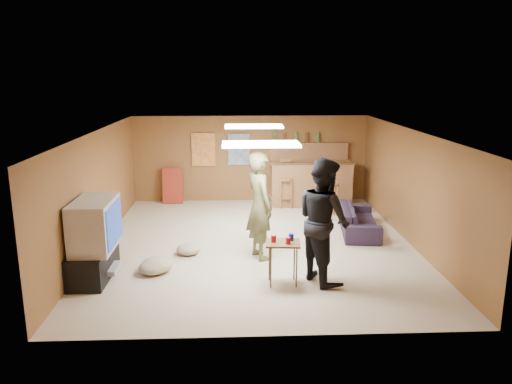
{
  "coord_description": "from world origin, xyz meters",
  "views": [
    {
      "loc": [
        -0.42,
        -9.21,
        3.24
      ],
      "look_at": [
        0.0,
        0.2,
        1.0
      ],
      "focal_mm": 35.0,
      "sensor_mm": 36.0,
      "label": 1
    }
  ],
  "objects_px": {
    "person_olive": "(260,206)",
    "sofa": "(359,219)",
    "tv_body": "(95,224)",
    "bar_counter": "(311,184)",
    "person_black": "(324,220)",
    "tray_table": "(283,263)"
  },
  "relations": [
    {
      "from": "tv_body",
      "to": "person_black",
      "type": "bearing_deg",
      "value": -3.91
    },
    {
      "from": "person_black",
      "to": "bar_counter",
      "type": "bearing_deg",
      "value": -29.99
    },
    {
      "from": "tray_table",
      "to": "tv_body",
      "type": "bearing_deg",
      "value": 172.77
    },
    {
      "from": "person_olive",
      "to": "sofa",
      "type": "distance_m",
      "value": 2.66
    },
    {
      "from": "tv_body",
      "to": "bar_counter",
      "type": "bearing_deg",
      "value": 47.0
    },
    {
      "from": "tv_body",
      "to": "bar_counter",
      "type": "distance_m",
      "value": 6.09
    },
    {
      "from": "tv_body",
      "to": "person_olive",
      "type": "height_order",
      "value": "person_olive"
    },
    {
      "from": "tv_body",
      "to": "person_black",
      "type": "xyz_separation_m",
      "value": [
        3.63,
        -0.25,
        0.09
      ]
    },
    {
      "from": "person_olive",
      "to": "person_black",
      "type": "relative_size",
      "value": 0.97
    },
    {
      "from": "person_olive",
      "to": "person_black",
      "type": "distance_m",
      "value": 1.41
    },
    {
      "from": "tv_body",
      "to": "person_black",
      "type": "relative_size",
      "value": 0.55
    },
    {
      "from": "sofa",
      "to": "person_black",
      "type": "bearing_deg",
      "value": 161.48
    },
    {
      "from": "tv_body",
      "to": "person_olive",
      "type": "distance_m",
      "value": 2.79
    },
    {
      "from": "tv_body",
      "to": "tray_table",
      "type": "height_order",
      "value": "tv_body"
    },
    {
      "from": "bar_counter",
      "to": "sofa",
      "type": "bearing_deg",
      "value": -73.24
    },
    {
      "from": "sofa",
      "to": "tray_table",
      "type": "height_order",
      "value": "tray_table"
    },
    {
      "from": "person_black",
      "to": "sofa",
      "type": "xyz_separation_m",
      "value": [
        1.2,
        2.44,
        -0.73
      ]
    },
    {
      "from": "bar_counter",
      "to": "person_black",
      "type": "distance_m",
      "value": 4.75
    },
    {
      "from": "person_black",
      "to": "person_olive",
      "type": "bearing_deg",
      "value": 18.59
    },
    {
      "from": "bar_counter",
      "to": "person_olive",
      "type": "bearing_deg",
      "value": -111.96
    },
    {
      "from": "tray_table",
      "to": "sofa",
      "type": "bearing_deg",
      "value": 54.25
    },
    {
      "from": "person_black",
      "to": "tray_table",
      "type": "relative_size",
      "value": 2.9
    }
  ]
}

